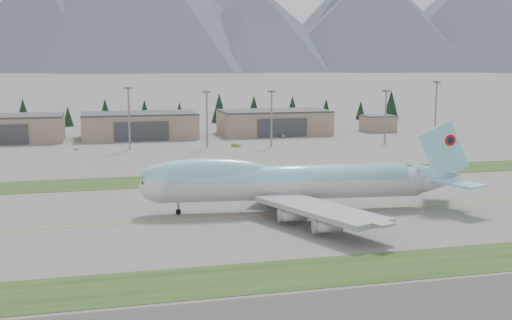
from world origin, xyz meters
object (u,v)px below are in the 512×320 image
object	(u,v)px
hangar_right	(274,122)
service_vehicle_b	(236,146)
service_vehicle_a	(76,150)
boeing_747_freighter	(290,182)
hangar_center	(139,125)
service_vehicle_c	(283,138)
hangar_left	(2,128)

from	to	relation	value
hangar_right	service_vehicle_b	bearing A→B (deg)	-124.06
hangar_right	service_vehicle_a	xyz separation A→B (m)	(-85.50, -33.20, -5.39)
boeing_747_freighter	hangar_center	world-z (taller)	boeing_747_freighter
hangar_right	service_vehicle_c	distance (m)	15.96
boeing_747_freighter	service_vehicle_a	bearing A→B (deg)	119.25
hangar_left	service_vehicle_c	xyz separation A→B (m)	(114.84, -15.02, -5.39)
hangar_center	service_vehicle_b	xyz separation A→B (m)	(33.81, -38.74, -5.39)
hangar_left	service_vehicle_a	xyz separation A→B (m)	(29.50, -33.20, -5.39)
boeing_747_freighter	service_vehicle_a	distance (m)	123.65
boeing_747_freighter	hangar_center	bearing A→B (deg)	105.15
hangar_right	service_vehicle_a	size ratio (longest dim) A/B	15.39
service_vehicle_c	hangar_left	bearing A→B (deg)	-168.60
hangar_right	service_vehicle_a	distance (m)	91.88
service_vehicle_a	service_vehicle_c	distance (m)	87.26
hangar_left	service_vehicle_c	distance (m)	115.95
hangar_right	service_vehicle_b	xyz separation A→B (m)	(-26.19, -38.74, -5.39)
service_vehicle_b	service_vehicle_c	size ratio (longest dim) A/B	0.85
boeing_747_freighter	service_vehicle_c	xyz separation A→B (m)	(38.07, 132.26, -6.39)
service_vehicle_b	service_vehicle_c	bearing A→B (deg)	-18.07
hangar_right	service_vehicle_b	size ratio (longest dim) A/B	12.31
service_vehicle_a	service_vehicle_c	bearing A→B (deg)	25.85
hangar_left	hangar_right	distance (m)	115.00
service_vehicle_b	service_vehicle_c	world-z (taller)	service_vehicle_c
service_vehicle_c	boeing_747_freighter	bearing A→B (deg)	-87.21
service_vehicle_b	service_vehicle_c	xyz separation A→B (m)	(26.03, 23.72, 0.00)
hangar_left	service_vehicle_a	world-z (taller)	hangar_left
hangar_center	service_vehicle_a	world-z (taller)	hangar_center
hangar_right	service_vehicle_a	world-z (taller)	hangar_right
hangar_left	hangar_center	size ratio (longest dim) A/B	1.00
boeing_747_freighter	service_vehicle_b	xyz separation A→B (m)	(12.04, 108.54, -6.39)
hangar_right	hangar_left	bearing A→B (deg)	180.00
boeing_747_freighter	service_vehicle_a	xyz separation A→B (m)	(-47.27, 114.08, -6.39)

